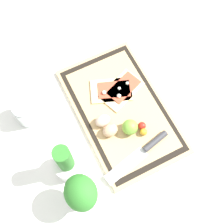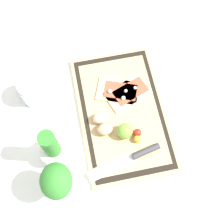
{
  "view_description": "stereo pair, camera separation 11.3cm",
  "coord_description": "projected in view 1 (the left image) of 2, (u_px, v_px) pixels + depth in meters",
  "views": [
    {
      "loc": [
        -0.38,
        0.23,
        1.08
      ],
      "look_at": [
        0.0,
        0.04,
        0.04
      ],
      "focal_mm": 50.0,
      "sensor_mm": 36.0,
      "label": 1
    },
    {
      "loc": [
        -0.42,
        0.12,
        1.08
      ],
      "look_at": [
        0.0,
        0.04,
        0.04
      ],
      "focal_mm": 50.0,
      "sensor_mm": 36.0,
      "label": 2
    }
  ],
  "objects": [
    {
      "name": "pizza_slice_far",
      "position": [
        112.0,
        90.0,
        1.17
      ],
      "size": [
        0.15,
        0.18,
        0.02
      ],
      "color": "beige",
      "rests_on": "cutting_board"
    },
    {
      "name": "ground_plane",
      "position": [
        121.0,
        111.0,
        1.17
      ],
      "size": [
        6.0,
        6.0,
        0.0
      ],
      "primitive_type": "plane",
      "color": "white"
    },
    {
      "name": "pizza_slice_near",
      "position": [
        122.0,
        90.0,
        1.17
      ],
      "size": [
        0.15,
        0.19,
        0.02
      ],
      "color": "beige",
      "rests_on": "cutting_board"
    },
    {
      "name": "herb_glass",
      "position": [
        82.0,
        194.0,
        0.95
      ],
      "size": [
        0.11,
        0.1,
        0.18
      ],
      "color": "silver",
      "rests_on": "ground_plane"
    },
    {
      "name": "egg_pink",
      "position": [
        103.0,
        121.0,
        1.11
      ],
      "size": [
        0.04,
        0.06,
        0.04
      ],
      "primitive_type": "ellipsoid",
      "color": "beige",
      "rests_on": "cutting_board"
    },
    {
      "name": "cherry_tomato_yellow",
      "position": [
        143.0,
        132.0,
        1.1
      ],
      "size": [
        0.03,
        0.03,
        0.03
      ],
      "primitive_type": "sphere",
      "color": "gold",
      "rests_on": "cutting_board"
    },
    {
      "name": "lime",
      "position": [
        130.0,
        127.0,
        1.09
      ],
      "size": [
        0.06,
        0.06,
        0.06
      ],
      "primitive_type": "sphere",
      "color": "#70A838",
      "rests_on": "cutting_board"
    },
    {
      "name": "cherry_tomato_red",
      "position": [
        142.0,
        126.0,
        1.11
      ],
      "size": [
        0.03,
        0.03,
        0.03
      ],
      "primitive_type": "sphere",
      "color": "red",
      "rests_on": "cutting_board"
    },
    {
      "name": "cutting_board",
      "position": [
        121.0,
        110.0,
        1.16
      ],
      "size": [
        0.52,
        0.31,
        0.02
      ],
      "color": "tan",
      "rests_on": "ground_plane"
    },
    {
      "name": "sauce_jar",
      "position": [
        28.0,
        112.0,
        1.12
      ],
      "size": [
        0.09,
        0.09,
        0.11
      ],
      "color": "silver",
      "rests_on": "ground_plane"
    },
    {
      "name": "egg_brown",
      "position": [
        110.0,
        130.0,
        1.1
      ],
      "size": [
        0.04,
        0.06,
        0.04
      ],
      "primitive_type": "ellipsoid",
      "color": "tan",
      "rests_on": "cutting_board"
    },
    {
      "name": "knife",
      "position": [
        147.0,
        148.0,
        1.09
      ],
      "size": [
        0.09,
        0.27,
        0.02
      ],
      "color": "silver",
      "rests_on": "cutting_board"
    },
    {
      "name": "herb_pot",
      "position": [
        67.0,
        164.0,
        1.02
      ],
      "size": [
        0.1,
        0.1,
        0.21
      ],
      "color": "white",
      "rests_on": "ground_plane"
    }
  ]
}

